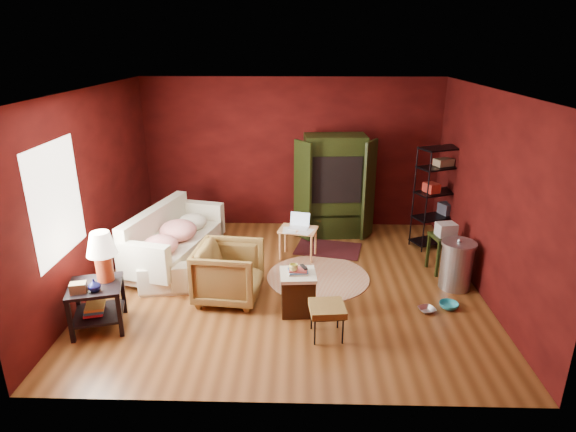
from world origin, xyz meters
The scene contains 18 objects.
room centered at (-0.04, -0.01, 1.40)m, with size 5.54×5.04×2.84m.
sofa centered at (-1.85, 0.59, 0.41)m, with size 2.07×0.61×0.81m, color silver.
armchair centered at (-0.80, -0.44, 0.44)m, with size 0.85×0.80×0.88m, color black.
pet_bowl_steel centered at (1.88, -0.73, 0.11)m, with size 0.22×0.05×0.22m, color silver.
pet_bowl_turquoise centered at (2.19, -0.63, 0.13)m, with size 0.25×0.08×0.25m, color teal.
vase centered at (-2.26, -1.35, 0.67)m, with size 0.15×0.16×0.15m, color #0D1042.
mug centered at (0.10, -0.82, 0.68)m, with size 0.12×0.09×0.12m, color #D7D369.
side_table centered at (-2.28, -1.13, 0.74)m, with size 0.76×0.76×1.23m.
sofa_cushions centered at (-1.84, 0.57, 0.42)m, with size 1.28×2.19×0.86m.
hamper centered at (0.16, -0.76, 0.29)m, with size 0.49×0.49×0.65m.
footstool centered at (0.51, -1.33, 0.37)m, with size 0.46×0.46×0.43m.
rug_round centered at (0.46, 0.21, 0.01)m, with size 1.62×1.62×0.01m.
rug_oriental centered at (0.66, 1.26, 0.01)m, with size 1.22×0.94×0.01m.
laptop_desk centered at (0.15, 0.93, 0.46)m, with size 0.68×0.57×0.74m.
tv_armoire centered at (0.78, 1.97, 0.96)m, with size 1.46×0.83×1.85m.
wire_shelving centered at (2.57, 1.54, 0.96)m, with size 0.94×0.69×1.76m.
small_stand centered at (2.40, 0.50, 0.60)m, with size 0.47×0.47×0.80m.
trash_can centered at (2.44, -0.03, 0.36)m, with size 0.50×0.50×0.77m.
Camera 1 is at (0.19, -6.36, 3.40)m, focal length 30.00 mm.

